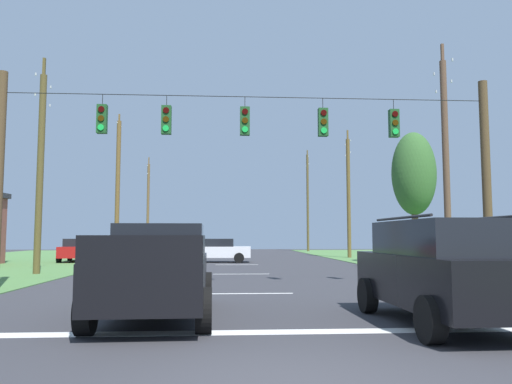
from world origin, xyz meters
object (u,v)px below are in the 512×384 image
utility_pole_mid_right (446,159)px  utility_pole_distant_right (118,187)px  distant_car_oncoming (79,250)px  utility_pole_far_right (349,194)px  tree_roadside_left (414,174)px  suv_black (443,269)px  pickup_truck (158,270)px  utility_pole_near_left (308,200)px  overhead_signal_span (249,166)px  utility_pole_distant_left (148,205)px  distant_car_crossing_white (217,250)px  utility_pole_far_left (40,166)px

utility_pole_mid_right → utility_pole_distant_right: utility_pole_distant_right is taller
utility_pole_distant_right → distant_car_oncoming: bearing=-105.1°
utility_pole_far_right → tree_roadside_left: size_ratio=1.26×
suv_black → utility_pole_distant_right: bearing=112.6°
pickup_truck → utility_pole_near_left: size_ratio=0.48×
utility_pole_far_right → utility_pole_near_left: (-0.38, 16.92, 0.82)m
utility_pole_far_right → utility_pole_distant_right: 17.91m
pickup_truck → overhead_signal_span: bearing=68.6°
pickup_truck → utility_pole_near_left: (10.80, 44.96, 4.81)m
distant_car_oncoming → utility_pole_mid_right: bearing=-32.7°
distant_car_oncoming → utility_pole_distant_left: (1.06, 22.74, 4.38)m
utility_pole_distant_right → utility_pole_distant_left: utility_pole_distant_right is taller
utility_pole_distant_right → utility_pole_distant_left: size_ratio=1.06×
distant_car_oncoming → utility_pole_far_right: 20.31m
utility_pole_mid_right → utility_pole_distant_right: size_ratio=0.93×
distant_car_crossing_white → tree_roadside_left: 13.18m
overhead_signal_span → utility_pole_distant_left: size_ratio=1.57×
utility_pole_near_left → utility_pole_distant_right: bearing=-136.2°
utility_pole_far_left → tree_roadside_left: utility_pole_far_left is taller
distant_car_oncoming → utility_pole_distant_left: bearing=87.3°
overhead_signal_span → utility_pole_far_left: (-9.08, 6.48, 0.81)m
utility_pole_far_right → tree_roadside_left: utility_pole_far_right is taller
utility_pole_distant_left → utility_pole_near_left: bearing=-2.9°
utility_pole_mid_right → utility_pole_distant_right: 25.01m
overhead_signal_span → pickup_truck: bearing=-111.4°
suv_black → tree_roadside_left: 21.99m
pickup_truck → utility_pole_mid_right: utility_pole_mid_right is taller
overhead_signal_span → utility_pole_near_left: bearing=77.7°
utility_pole_far_right → utility_pole_distant_right: bearing=179.7°
suv_black → distant_car_crossing_white: size_ratio=1.10×
overhead_signal_span → tree_roadside_left: bearing=51.0°
utility_pole_mid_right → tree_roadside_left: bearing=78.3°
utility_pole_near_left → suv_black: bearing=-96.4°
tree_roadside_left → utility_pole_mid_right: bearing=-101.7°
pickup_truck → tree_roadside_left: (12.92, 18.88, 4.46)m
tree_roadside_left → overhead_signal_span: bearing=-129.0°
tree_roadside_left → utility_pole_near_left: bearing=94.6°
pickup_truck → distant_car_crossing_white: (1.00, 22.07, -0.18)m
distant_car_crossing_white → utility_pole_far_right: size_ratio=0.44×
utility_pole_near_left → utility_pole_distant_right: (-17.52, -16.83, -0.38)m
suv_black → overhead_signal_span: bearing=115.3°
overhead_signal_span → suv_black: 8.37m
suv_black → tree_roadside_left: size_ratio=0.60×
suv_black → utility_pole_far_right: size_ratio=0.48×
utility_pole_distant_right → tree_roadside_left: (19.64, -9.26, 0.03)m
overhead_signal_span → utility_pole_near_left: 40.22m
overhead_signal_span → utility_pole_far_left: utility_pole_far_left is taller
utility_pole_distant_right → utility_pole_distant_left: bearing=91.0°
distant_car_crossing_white → overhead_signal_span: bearing=-85.7°
utility_pole_mid_right → overhead_signal_span: bearing=-150.9°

